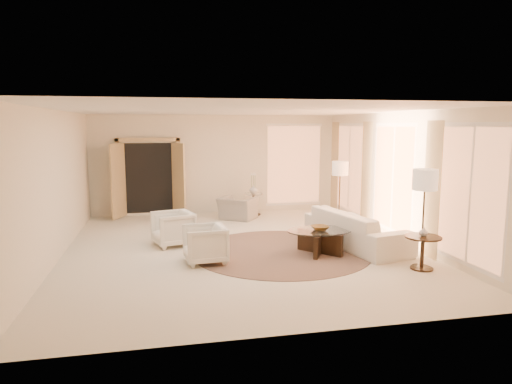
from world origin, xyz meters
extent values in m
cube|color=beige|center=(0.00, 0.00, -0.01)|extent=(7.00, 8.00, 0.02)
cube|color=white|center=(0.00, 0.00, 2.80)|extent=(7.00, 8.00, 0.02)
cube|color=beige|center=(0.00, 4.00, 1.40)|extent=(7.00, 0.04, 2.80)
cube|color=beige|center=(0.00, -4.00, 1.40)|extent=(7.00, 0.04, 2.80)
cube|color=beige|center=(-3.50, 0.00, 1.40)|extent=(0.04, 8.00, 2.80)
cube|color=beige|center=(3.50, 0.00, 1.40)|extent=(0.04, 8.00, 2.80)
cube|color=tan|center=(-1.90, 3.89, 1.08)|extent=(1.80, 0.12, 2.16)
cube|color=tan|center=(-2.70, 3.62, 1.03)|extent=(0.35, 0.66, 2.00)
cube|color=tan|center=(-1.10, 3.62, 1.03)|extent=(0.35, 0.66, 2.00)
cylinder|color=#402B23|center=(0.74, -0.44, 0.01)|extent=(4.25, 4.25, 0.01)
imported|color=white|center=(2.39, -0.33, 0.37)|extent=(1.52, 2.71, 0.75)
imported|color=white|center=(-1.36, 0.52, 0.39)|extent=(0.89, 0.93, 0.79)
imported|color=white|center=(-0.82, -0.84, 0.38)|extent=(0.74, 0.79, 0.76)
imported|color=#9C978E|center=(0.42, 2.90, 0.40)|extent=(1.10, 1.01, 0.80)
cube|color=black|center=(1.45, -0.72, 0.22)|extent=(0.71, 0.79, 0.43)
cube|color=black|center=(1.45, -0.72, 0.22)|extent=(0.54, 0.89, 0.43)
cylinder|color=white|center=(1.45, -0.72, 0.46)|extent=(1.43, 1.43, 0.02)
cylinder|color=black|center=(2.87, -2.03, 0.01)|extent=(0.39, 0.39, 0.03)
cylinder|color=black|center=(2.87, -2.03, 0.29)|extent=(0.06, 0.06, 0.56)
cylinder|color=black|center=(2.87, -2.03, 0.58)|extent=(0.63, 0.63, 0.03)
cylinder|color=black|center=(0.96, 3.40, 0.02)|extent=(0.41, 0.41, 0.03)
cylinder|color=black|center=(0.96, 3.40, 0.30)|extent=(0.06, 0.06, 0.58)
cylinder|color=white|center=(0.96, 3.40, 0.60)|extent=(0.53, 0.53, 0.03)
cylinder|color=black|center=(2.70, 1.38, 0.01)|extent=(0.28, 0.28, 0.03)
cylinder|color=black|center=(2.70, 1.38, 0.70)|extent=(0.03, 0.03, 1.39)
cylinder|color=beige|center=(2.70, 1.38, 1.47)|extent=(0.40, 0.40, 0.34)
cylinder|color=black|center=(2.90, -1.95, 0.02)|extent=(0.30, 0.30, 0.03)
cylinder|color=black|center=(2.90, -1.95, 0.75)|extent=(0.03, 0.03, 1.49)
cylinder|color=beige|center=(2.90, -1.95, 1.58)|extent=(0.43, 0.43, 0.36)
imported|color=brown|center=(1.45, -0.72, 0.52)|extent=(0.37, 0.37, 0.08)
imported|color=silver|center=(2.87, -2.03, 0.67)|extent=(0.17, 0.17, 0.17)
imported|color=silver|center=(0.96, 3.40, 0.73)|extent=(0.26, 0.26, 0.24)
camera|label=1|loc=(-1.58, -9.01, 2.51)|focal=32.00mm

